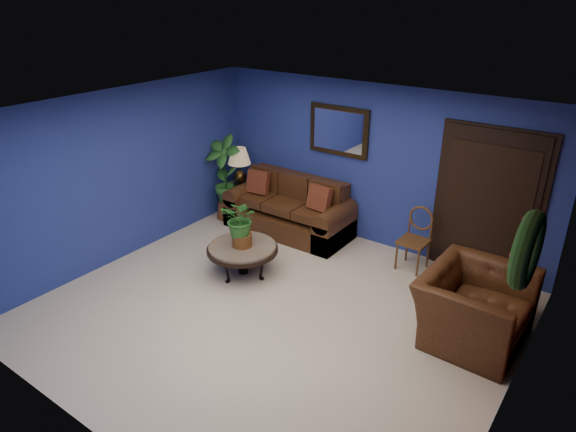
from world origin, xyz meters
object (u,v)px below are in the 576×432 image
Objects in this scene: end_table at (241,193)px; side_chair at (416,234)px; coffee_table at (242,249)px; armchair at (474,307)px; table_lamp at (239,162)px; sofa at (291,213)px.

end_table is 0.67× the size of side_chair.
coffee_table is at bearing -48.74° from end_table.
side_chair is at bearing 1.20° from end_table.
side_chair is at bearing 47.70° from armchair.
side_chair is (3.24, 0.07, 0.09)m from end_table.
table_lamp is (-1.34, 1.53, 0.62)m from coffee_table.
armchair is (4.45, -1.11, -0.02)m from end_table.
side_chair is 1.69m from armchair.
side_chair reaches higher than coffee_table.
sofa is 2.28× the size of side_chair.
coffee_table is 3.14m from armchair.
sofa is 2.08× the size of coffee_table.
table_lamp reaches higher than side_chair.
sofa reaches higher than end_table.
sofa is 1.58m from coffee_table.
sofa is 1.08m from end_table.
sofa is 3.19× the size of table_lamp.
sofa reaches higher than coffee_table.
table_lamp reaches higher than armchair.
table_lamp reaches higher than coffee_table.
sofa is at bearing 73.39° from armchair.
coffee_table is 1.09× the size of side_chair.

